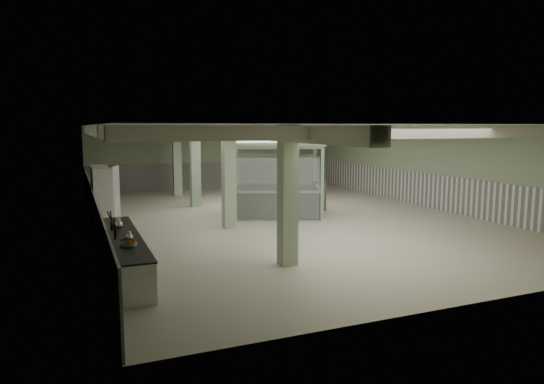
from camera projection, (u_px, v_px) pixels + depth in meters
name	position (u px, v px, depth m)	size (l,w,h in m)	color
floor	(283.00, 218.00, 19.02)	(20.00, 20.00, 0.00)	silver
ceiling	(283.00, 125.00, 18.54)	(14.00, 20.00, 0.02)	silver
wall_back	(213.00, 157.00, 27.94)	(14.00, 0.02, 3.60)	#95A886
wall_front	(485.00, 215.00, 9.62)	(14.00, 0.02, 3.60)	#95A886
wall_left	(91.00, 180.00, 16.13)	(0.02, 20.00, 3.60)	#95A886
wall_right	(427.00, 166.00, 21.43)	(0.02, 20.00, 3.60)	#95A886
wainscot_left	(93.00, 211.00, 16.28)	(0.05, 19.90, 1.50)	white
wainscot_right	(426.00, 190.00, 21.56)	(0.05, 19.90, 1.50)	white
wainscot_back	(214.00, 175.00, 28.05)	(13.90, 0.05, 1.50)	white
girder	(220.00, 131.00, 17.62)	(0.45, 19.90, 0.40)	white
beam_a	(408.00, 132.00, 11.69)	(13.90, 0.35, 0.32)	white
beam_b	(353.00, 131.00, 13.98)	(13.90, 0.35, 0.32)	white
beam_c	(313.00, 131.00, 16.27)	(13.90, 0.35, 0.32)	white
beam_d	(283.00, 130.00, 18.56)	(13.90, 0.35, 0.32)	white
beam_e	(260.00, 130.00, 20.85)	(13.90, 0.35, 0.32)	white
beam_f	(241.00, 129.00, 23.14)	(13.90, 0.35, 0.32)	white
beam_g	(225.00, 129.00, 25.43)	(13.90, 0.35, 0.32)	white
column_a	(288.00, 196.00, 12.34)	(0.42, 0.42, 3.60)	#B2CBA3
column_b	(229.00, 177.00, 16.91)	(0.42, 0.42, 3.60)	#B2CBA3
column_c	(195.00, 166.00, 21.49)	(0.42, 0.42, 3.60)	#B2CBA3
column_d	(177.00, 161.00, 25.16)	(0.42, 0.42, 3.60)	#B2CBA3
hook_rail	(110.00, 217.00, 9.19)	(0.02, 0.02, 1.20)	black
pendant_front	(367.00, 144.00, 14.22)	(0.44, 0.44, 0.22)	#283628
pendant_mid	(289.00, 139.00, 19.26)	(0.44, 0.44, 0.22)	#283628
pendant_back	(247.00, 137.00, 23.84)	(0.44, 0.44, 0.22)	#283628
prep_counter	(121.00, 254.00, 11.84)	(0.92, 5.28, 0.91)	silver
pitcher_near	(119.00, 224.00, 12.53)	(0.20, 0.24, 0.30)	silver
pitcher_far	(129.00, 237.00, 11.17)	(0.17, 0.20, 0.25)	silver
veg_colander	(128.00, 242.00, 10.81)	(0.41, 0.41, 0.19)	#434248
orange_bowl	(132.00, 245.00, 10.76)	(0.22, 0.22, 0.08)	#B2B2B7
skillet_near	(115.00, 232.00, 8.89)	(0.29, 0.29, 0.04)	black
skillet_far	(111.00, 224.00, 9.62)	(0.28, 0.28, 0.04)	black
walkin_cooler	(102.00, 197.00, 17.21)	(0.89, 2.30, 2.11)	silver
guard_booth	(277.00, 166.00, 19.62)	(4.51, 4.20, 2.94)	#96B591
filing_cabinet	(319.00, 195.00, 20.66)	(0.41, 0.59, 1.28)	#5F6252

